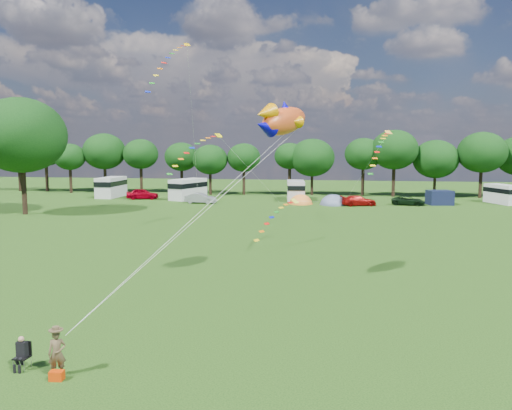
# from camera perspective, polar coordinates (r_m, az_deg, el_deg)

# --- Properties ---
(ground_plane) EXTENTS (180.00, 180.00, 0.00)m
(ground_plane) POSITION_cam_1_polar(r_m,az_deg,el_deg) (25.93, -2.74, -10.93)
(ground_plane) COLOR black
(ground_plane) RESTS_ON ground
(tree_line) EXTENTS (102.98, 10.98, 10.27)m
(tree_line) POSITION_cam_1_polar(r_m,az_deg,el_deg) (79.19, 9.05, 5.63)
(tree_line) COLOR black
(tree_line) RESTS_ON ground
(big_tree) EXTENTS (10.00, 10.00, 13.28)m
(big_tree) POSITION_cam_1_polar(r_m,az_deg,el_deg) (62.82, -25.27, 7.21)
(big_tree) COLOR black
(big_tree) RESTS_ON ground
(car_a) EXTENTS (4.97, 2.72, 1.57)m
(car_a) POSITION_cam_1_polar(r_m,az_deg,el_deg) (75.33, -12.84, 1.25)
(car_a) COLOR #950011
(car_a) RESTS_ON ground
(car_b) EXTENTS (4.04, 1.73, 1.40)m
(car_b) POSITION_cam_1_polar(r_m,az_deg,el_deg) (68.64, -6.35, 0.77)
(car_b) COLOR gray
(car_b) RESTS_ON ground
(car_c) EXTENTS (4.82, 2.99, 1.35)m
(car_c) POSITION_cam_1_polar(r_m,az_deg,el_deg) (66.82, 11.63, 0.49)
(car_c) COLOR #920B09
(car_c) RESTS_ON ground
(car_d) EXTENTS (4.68, 2.72, 1.20)m
(car_d) POSITION_cam_1_polar(r_m,az_deg,el_deg) (69.17, 16.99, 0.48)
(car_d) COLOR black
(car_d) RESTS_ON ground
(campervan_a) EXTENTS (2.74, 6.27, 3.06)m
(campervan_a) POSITION_cam_1_polar(r_m,az_deg,el_deg) (79.57, -16.22, 2.06)
(campervan_a) COLOR #BBBBBD
(campervan_a) RESTS_ON ground
(campervan_b) EXTENTS (4.67, 6.68, 3.02)m
(campervan_b) POSITION_cam_1_polar(r_m,az_deg,el_deg) (73.91, -7.77, 1.90)
(campervan_b) COLOR silver
(campervan_b) RESTS_ON ground
(campervan_c) EXTENTS (3.04, 5.98, 2.82)m
(campervan_c) POSITION_cam_1_polar(r_m,az_deg,el_deg) (72.04, 4.56, 1.73)
(campervan_c) COLOR #B3B3B5
(campervan_c) RESTS_ON ground
(campervan_d) EXTENTS (3.93, 5.73, 2.59)m
(campervan_d) POSITION_cam_1_polar(r_m,az_deg,el_deg) (75.71, 26.35, 1.19)
(campervan_d) COLOR silver
(campervan_d) RESTS_ON ground
(tent_orange) EXTENTS (3.27, 3.58, 2.55)m
(tent_orange) POSITION_cam_1_polar(r_m,az_deg,el_deg) (67.73, 5.13, 0.13)
(tent_orange) COLOR orange
(tent_orange) RESTS_ON ground
(tent_greyblue) EXTENTS (3.69, 4.04, 2.74)m
(tent_greyblue) POSITION_cam_1_polar(r_m,az_deg,el_deg) (67.43, 8.83, 0.05)
(tent_greyblue) COLOR slate
(tent_greyblue) RESTS_ON ground
(awning_navy) EXTENTS (3.45, 2.99, 1.91)m
(awning_navy) POSITION_cam_1_polar(r_m,az_deg,el_deg) (70.99, 20.24, 0.80)
(awning_navy) COLOR #111733
(awning_navy) RESTS_ON ground
(kite_flyer) EXTENTS (0.70, 0.59, 1.63)m
(kite_flyer) POSITION_cam_1_polar(r_m,az_deg,el_deg) (19.09, -21.78, -15.48)
(kite_flyer) COLOR brown
(kite_flyer) RESTS_ON ground
(camp_chair) EXTENTS (0.51, 0.50, 1.21)m
(camp_chair) POSITION_cam_1_polar(r_m,az_deg,el_deg) (20.19, -25.13, -14.68)
(camp_chair) COLOR #99999E
(camp_chair) RESTS_ON ground
(kite_bag) EXTENTS (0.48, 0.35, 0.32)m
(kite_bag) POSITION_cam_1_polar(r_m,az_deg,el_deg) (19.07, -21.81, -17.64)
(kite_bag) COLOR red
(kite_bag) RESTS_ON ground
(fish_kite) EXTENTS (3.24, 4.14, 2.26)m
(fish_kite) POSITION_cam_1_polar(r_m,az_deg,el_deg) (27.59, 2.82, 9.61)
(fish_kite) COLOR #C54518
(fish_kite) RESTS_ON ground
(streamer_kite_a) EXTENTS (3.37, 5.57, 5.77)m
(streamer_kite_a) POSITION_cam_1_polar(r_m,az_deg,el_deg) (55.26, -9.70, 16.14)
(streamer_kite_a) COLOR #F3B500
(streamer_kite_a) RESTS_ON ground
(streamer_kite_b) EXTENTS (4.29, 4.74, 3.81)m
(streamer_kite_b) POSITION_cam_1_polar(r_m,az_deg,el_deg) (47.44, -6.56, 6.63)
(streamer_kite_b) COLOR #F1DC00
(streamer_kite_b) RESTS_ON ground
(streamer_kite_c) EXTENTS (3.08, 4.96, 2.79)m
(streamer_kite_c) POSITION_cam_1_polar(r_m,az_deg,el_deg) (39.46, 2.75, -0.87)
(streamer_kite_c) COLOR #FBFF38
(streamer_kite_c) RESTS_ON ground
(streamer_kite_d) EXTENTS (2.73, 5.06, 4.30)m
(streamer_kite_d) POSITION_cam_1_polar(r_m,az_deg,el_deg) (51.36, 14.14, 6.67)
(streamer_kite_d) COLOR yellow
(streamer_kite_d) RESTS_ON ground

